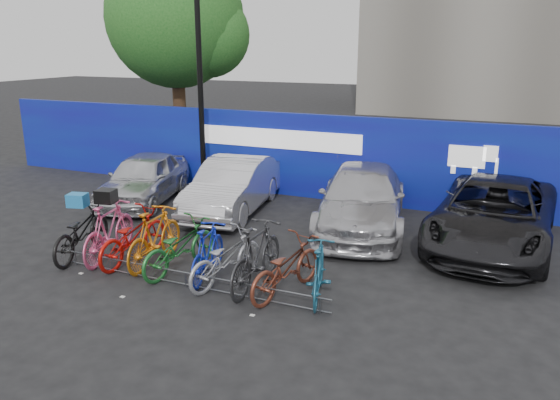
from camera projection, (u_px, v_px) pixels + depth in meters
The scene contains 21 objects.
ground at pixel (203, 275), 10.53m from camera, with size 100.00×100.00×0.00m, color black.
hoarding at pixel (311, 156), 15.49m from camera, with size 22.00×0.18×2.40m.
tree at pixel (181, 22), 20.57m from camera, with size 5.40×5.20×7.80m.
lamppost at pixel (200, 80), 15.60m from camera, with size 0.25×0.50×6.11m.
bike_rack at pixel (186, 279), 9.96m from camera, with size 5.60×0.03×0.30m.
car_0 at pixel (144, 178), 15.19m from camera, with size 1.61×3.99×1.36m, color silver.
car_1 at pixel (233, 186), 14.28m from camera, with size 1.47×4.23×1.39m, color silver.
car_2 at pixel (362, 199), 13.08m from camera, with size 1.99×4.89×1.42m, color #B3B2B7.
car_3 at pixel (494, 214), 11.86m from camera, with size 2.39×5.19×1.44m, color black.
bike_0 at pixel (81, 231), 11.32m from camera, with size 0.72×2.06×1.08m, color black.
bike_1 at pixel (109, 231), 11.18m from camera, with size 0.56×2.00×1.20m, color #E8548A.
bike_2 at pixel (133, 236), 11.05m from camera, with size 0.71×2.02×1.06m, color #BB110B.
bike_3 at pixel (155, 237), 10.87m from camera, with size 0.55×1.95×1.17m, color orange.
bike_4 at pixel (179, 247), 10.54m from camera, with size 0.68×1.95×1.02m, color #1F6B2A.
bike_5 at pixel (208, 252), 10.26m from camera, with size 0.49×1.74×1.04m, color #152BC4.
bike_6 at pixel (226, 258), 10.04m from camera, with size 0.66×1.89×0.99m, color #97989E.
bike_7 at pixel (256, 256), 9.82m from camera, with size 0.58×2.04×1.23m, color #2A2A2D.
bike_8 at pixel (286, 267), 9.59m from camera, with size 0.67×1.93×1.02m, color brown.
bike_9 at pixel (319, 271), 9.41m from camera, with size 0.48×1.69×1.01m, color #1D5B79.
cargo_crate at pixel (78, 200), 11.13m from camera, with size 0.38×0.29×0.27m, color #1D70B1.
cargo_topcase at pixel (106, 196), 10.98m from camera, with size 0.37×0.33×0.27m, color black.
Camera 1 is at (5.21, -8.34, 4.31)m, focal length 35.00 mm.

